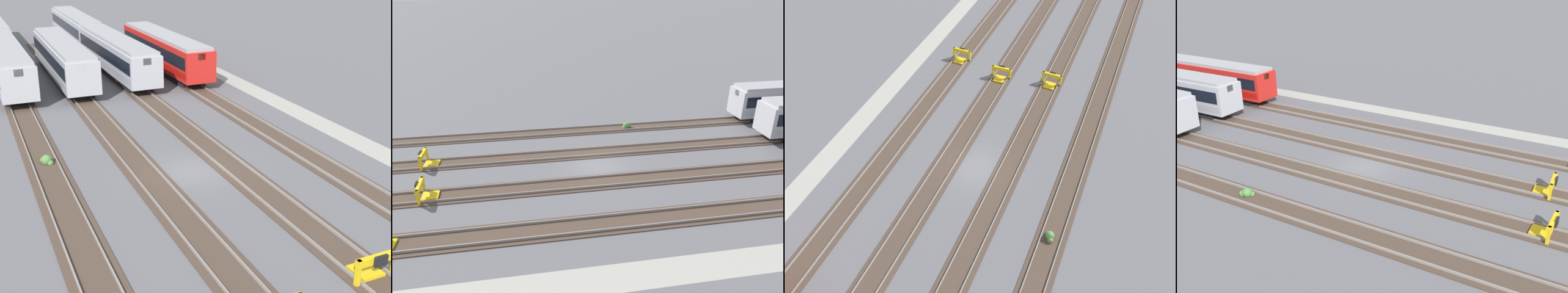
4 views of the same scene
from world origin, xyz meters
The scene contains 10 objects.
ground_plane centered at (0.00, 0.00, 0.00)m, with size 400.00×400.00×0.00m, color #5B5B60.
service_walkway centered at (0.00, -11.99, 0.00)m, with size 54.00×2.00×0.01m, color #9E9E93.
rail_track_nearest centered at (0.00, -7.49, 0.04)m, with size 90.00×2.24×0.21m.
rail_track_near_inner centered at (0.00, -2.50, 0.04)m, with size 90.00×2.24×0.21m.
rail_track_middle centered at (0.00, 2.50, 0.04)m, with size 90.00×2.24×0.21m.
rail_track_far_inner centered at (0.00, 7.49, 0.04)m, with size 90.00×2.24×0.21m.
bumper_stop_nearest_track centered at (-13.86, -7.51, 0.51)m, with size 1.38×2.01×1.22m.
bumper_stop_near_inner_track centered at (-12.37, -2.49, 0.51)m, with size 1.36×2.00×1.22m.
bumper_stop_middle_track centered at (-13.20, 2.49, 0.51)m, with size 1.38×2.01×1.22m.
weed_clump centered at (4.37, 7.37, 0.24)m, with size 0.92×0.70×0.64m.
Camera 3 is at (23.46, 9.80, 27.38)m, focal length 42.00 mm.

